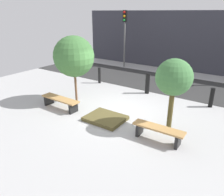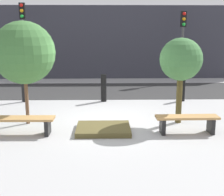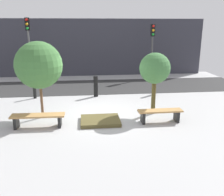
{
  "view_description": "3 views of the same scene",
  "coord_description": "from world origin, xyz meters",
  "px_view_note": "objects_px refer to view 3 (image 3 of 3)",
  "views": [
    {
      "loc": [
        4.47,
        -6.95,
        3.89
      ],
      "look_at": [
        -0.09,
        -0.31,
        0.7
      ],
      "focal_mm": 35.0,
      "sensor_mm": 36.0,
      "label": 1
    },
    {
      "loc": [
        0.05,
        -9.03,
        2.76
      ],
      "look_at": [
        0.25,
        -0.44,
        0.84
      ],
      "focal_mm": 50.0,
      "sensor_mm": 36.0,
      "label": 2
    },
    {
      "loc": [
        -0.51,
        -9.67,
        3.52
      ],
      "look_at": [
        0.46,
        -0.72,
        0.9
      ],
      "focal_mm": 40.0,
      "sensor_mm": 36.0,
      "label": 3
    }
  ],
  "objects_px": {
    "bench_right": "(160,113)",
    "tree_behind_left_bench": "(39,65)",
    "planter_bed": "(100,121)",
    "tree_behind_right_bench": "(155,69)",
    "bollard_left": "(96,86)",
    "bollard_center": "(154,87)",
    "bench_left": "(38,118)",
    "traffic_light_mid_west": "(152,41)",
    "bollard_far_left": "(34,89)",
    "traffic_light_west": "(29,38)"
  },
  "relations": [
    {
      "from": "bollard_far_left",
      "to": "bollard_center",
      "type": "distance_m",
      "value": 6.12
    },
    {
      "from": "planter_bed",
      "to": "tree_behind_left_bench",
      "type": "height_order",
      "value": "tree_behind_left_bench"
    },
    {
      "from": "tree_behind_left_bench",
      "to": "bollard_center",
      "type": "distance_m",
      "value": 6.23
    },
    {
      "from": "bench_left",
      "to": "bollard_left",
      "type": "relative_size",
      "value": 1.8
    },
    {
      "from": "bench_left",
      "to": "bollard_far_left",
      "type": "relative_size",
      "value": 2.06
    },
    {
      "from": "bench_right",
      "to": "bollard_far_left",
      "type": "relative_size",
      "value": 1.82
    },
    {
      "from": "tree_behind_left_bench",
      "to": "tree_behind_right_bench",
      "type": "relative_size",
      "value": 1.19
    },
    {
      "from": "planter_bed",
      "to": "bollard_far_left",
      "type": "relative_size",
      "value": 1.59
    },
    {
      "from": "planter_bed",
      "to": "tree_behind_left_bench",
      "type": "bearing_deg",
      "value": 160.61
    },
    {
      "from": "bollard_center",
      "to": "traffic_light_west",
      "type": "distance_m",
      "value": 8.61
    },
    {
      "from": "tree_behind_right_bench",
      "to": "bollard_left",
      "type": "distance_m",
      "value": 3.84
    },
    {
      "from": "tree_behind_left_bench",
      "to": "traffic_light_mid_west",
      "type": "xyz_separation_m",
      "value": [
        6.27,
        7.13,
        0.41
      ]
    },
    {
      "from": "bollard_far_left",
      "to": "traffic_light_west",
      "type": "relative_size",
      "value": 0.23
    },
    {
      "from": "bollard_far_left",
      "to": "bollard_center",
      "type": "xyz_separation_m",
      "value": [
        6.12,
        0.0,
        -0.03
      ]
    },
    {
      "from": "bench_left",
      "to": "bollard_center",
      "type": "xyz_separation_m",
      "value": [
        5.3,
        3.81,
        0.09
      ]
    },
    {
      "from": "tree_behind_left_bench",
      "to": "traffic_light_west",
      "type": "distance_m",
      "value": 7.38
    },
    {
      "from": "traffic_light_mid_west",
      "to": "tree_behind_left_bench",
      "type": "bearing_deg",
      "value": -131.32
    },
    {
      "from": "bench_left",
      "to": "bench_right",
      "type": "bearing_deg",
      "value": 0.87
    },
    {
      "from": "bench_right",
      "to": "bollard_far_left",
      "type": "xyz_separation_m",
      "value": [
        -5.3,
        3.81,
        0.12
      ]
    },
    {
      "from": "bench_left",
      "to": "tree_behind_right_bench",
      "type": "distance_m",
      "value": 4.83
    },
    {
      "from": "bollard_far_left",
      "to": "bollard_left",
      "type": "bearing_deg",
      "value": 0.0
    },
    {
      "from": "bollard_far_left",
      "to": "bench_right",
      "type": "bearing_deg",
      "value": -35.72
    },
    {
      "from": "traffic_light_west",
      "to": "bench_right",
      "type": "bearing_deg",
      "value": -52.33
    },
    {
      "from": "bollard_center",
      "to": "traffic_light_mid_west",
      "type": "xyz_separation_m",
      "value": [
        0.97,
        4.3,
        2.06
      ]
    },
    {
      "from": "planter_bed",
      "to": "bollard_left",
      "type": "distance_m",
      "value": 3.64
    },
    {
      "from": "bollard_far_left",
      "to": "traffic_light_west",
      "type": "bearing_deg",
      "value": 102.65
    },
    {
      "from": "traffic_light_mid_west",
      "to": "bollard_left",
      "type": "bearing_deg",
      "value": -133.09
    },
    {
      "from": "bench_right",
      "to": "bollard_left",
      "type": "distance_m",
      "value": 4.43
    },
    {
      "from": "planter_bed",
      "to": "traffic_light_mid_west",
      "type": "height_order",
      "value": "traffic_light_mid_west"
    },
    {
      "from": "bench_right",
      "to": "bollard_left",
      "type": "height_order",
      "value": "bollard_left"
    },
    {
      "from": "planter_bed",
      "to": "tree_behind_left_bench",
      "type": "xyz_separation_m",
      "value": [
        -2.24,
        0.79,
        2.01
      ]
    },
    {
      "from": "planter_bed",
      "to": "bollard_far_left",
      "type": "xyz_separation_m",
      "value": [
        -3.06,
        3.61,
        0.39
      ]
    },
    {
      "from": "bench_left",
      "to": "bollard_far_left",
      "type": "distance_m",
      "value": 3.9
    },
    {
      "from": "traffic_light_mid_west",
      "to": "traffic_light_west",
      "type": "bearing_deg",
      "value": 179.99
    },
    {
      "from": "bench_right",
      "to": "tree_behind_left_bench",
      "type": "relative_size",
      "value": 0.56
    },
    {
      "from": "bench_right",
      "to": "bollard_left",
      "type": "relative_size",
      "value": 1.59
    },
    {
      "from": "bench_right",
      "to": "tree_behind_left_bench",
      "type": "xyz_separation_m",
      "value": [
        -4.48,
        0.99,
        1.74
      ]
    },
    {
      "from": "bench_left",
      "to": "bollard_center",
      "type": "height_order",
      "value": "bollard_center"
    },
    {
      "from": "tree_behind_left_bench",
      "to": "bollard_far_left",
      "type": "relative_size",
      "value": 3.23
    },
    {
      "from": "bollard_left",
      "to": "bollard_center",
      "type": "relative_size",
      "value": 1.22
    },
    {
      "from": "bench_left",
      "to": "planter_bed",
      "type": "height_order",
      "value": "bench_left"
    },
    {
      "from": "bollard_left",
      "to": "traffic_light_west",
      "type": "height_order",
      "value": "traffic_light_west"
    },
    {
      "from": "traffic_light_west",
      "to": "traffic_light_mid_west",
      "type": "distance_m",
      "value": 8.06
    },
    {
      "from": "traffic_light_mid_west",
      "to": "planter_bed",
      "type": "bearing_deg",
      "value": -116.96
    },
    {
      "from": "traffic_light_mid_west",
      "to": "bench_right",
      "type": "bearing_deg",
      "value": -102.41
    },
    {
      "from": "bench_left",
      "to": "tree_behind_left_bench",
      "type": "relative_size",
      "value": 0.64
    },
    {
      "from": "tree_behind_right_bench",
      "to": "bollard_center",
      "type": "height_order",
      "value": "tree_behind_right_bench"
    },
    {
      "from": "tree_behind_left_bench",
      "to": "bench_right",
      "type": "bearing_deg",
      "value": -12.44
    },
    {
      "from": "bench_left",
      "to": "traffic_light_mid_west",
      "type": "xyz_separation_m",
      "value": [
        6.27,
        8.12,
        2.15
      ]
    },
    {
      "from": "planter_bed",
      "to": "traffic_light_mid_west",
      "type": "distance_m",
      "value": 9.21
    }
  ]
}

